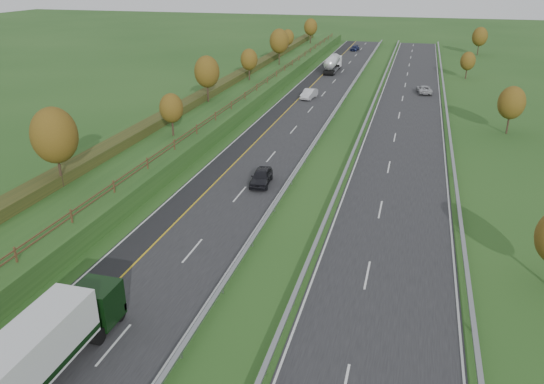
{
  "coord_description": "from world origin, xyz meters",
  "views": [
    {
      "loc": [
        17.32,
        -11.5,
        21.05
      ],
      "look_at": [
        5.6,
        31.47,
        2.2
      ],
      "focal_mm": 35.0,
      "sensor_mm": 36.0,
      "label": 1
    }
  ],
  "objects_px": {
    "road_tanker": "(333,63)",
    "car_oncoming": "(424,89)",
    "car_dark_near": "(261,177)",
    "car_silver_mid": "(309,94)",
    "car_small_far": "(355,48)",
    "box_lorry": "(17,373)"
  },
  "relations": [
    {
      "from": "car_silver_mid",
      "to": "car_dark_near",
      "type": "bearing_deg",
      "value": -77.82
    },
    {
      "from": "road_tanker",
      "to": "car_dark_near",
      "type": "bearing_deg",
      "value": -87.08
    },
    {
      "from": "box_lorry",
      "to": "road_tanker",
      "type": "bearing_deg",
      "value": 90.18
    },
    {
      "from": "road_tanker",
      "to": "car_silver_mid",
      "type": "relative_size",
      "value": 2.25
    },
    {
      "from": "car_oncoming",
      "to": "box_lorry",
      "type": "bearing_deg",
      "value": 69.22
    },
    {
      "from": "car_silver_mid",
      "to": "car_oncoming",
      "type": "bearing_deg",
      "value": 34.09
    },
    {
      "from": "road_tanker",
      "to": "car_oncoming",
      "type": "relative_size",
      "value": 2.17
    },
    {
      "from": "car_dark_near",
      "to": "car_oncoming",
      "type": "bearing_deg",
      "value": 66.63
    },
    {
      "from": "car_small_far",
      "to": "road_tanker",
      "type": "bearing_deg",
      "value": -84.6
    },
    {
      "from": "car_dark_near",
      "to": "car_oncoming",
      "type": "relative_size",
      "value": 0.92
    },
    {
      "from": "car_dark_near",
      "to": "car_silver_mid",
      "type": "bearing_deg",
      "value": 89.03
    },
    {
      "from": "car_silver_mid",
      "to": "car_oncoming",
      "type": "relative_size",
      "value": 0.96
    },
    {
      "from": "car_small_far",
      "to": "car_oncoming",
      "type": "distance_m",
      "value": 54.53
    },
    {
      "from": "box_lorry",
      "to": "car_small_far",
      "type": "height_order",
      "value": "box_lorry"
    },
    {
      "from": "car_dark_near",
      "to": "car_silver_mid",
      "type": "height_order",
      "value": "car_silver_mid"
    },
    {
      "from": "car_oncoming",
      "to": "car_small_far",
      "type": "bearing_deg",
      "value": -77.38
    },
    {
      "from": "box_lorry",
      "to": "car_oncoming",
      "type": "height_order",
      "value": "box_lorry"
    },
    {
      "from": "car_silver_mid",
      "to": "car_oncoming",
      "type": "xyz_separation_m",
      "value": [
        19.37,
        9.61,
        -0.1
      ]
    },
    {
      "from": "car_oncoming",
      "to": "road_tanker",
      "type": "bearing_deg",
      "value": -49.47
    },
    {
      "from": "road_tanker",
      "to": "car_oncoming",
      "type": "distance_m",
      "value": 26.4
    },
    {
      "from": "car_dark_near",
      "to": "car_small_far",
      "type": "bearing_deg",
      "value": 86.09
    },
    {
      "from": "box_lorry",
      "to": "road_tanker",
      "type": "relative_size",
      "value": 1.45
    }
  ]
}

